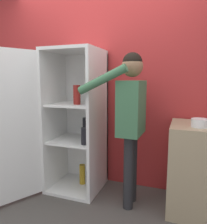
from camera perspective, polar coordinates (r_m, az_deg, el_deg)
ground_plane at (r=2.39m, az=-8.90°, el=-26.25°), size 12.00×12.00×0.00m
wall_back at (r=2.86m, az=0.17°, el=6.87°), size 7.00×0.06×2.55m
refrigerator at (r=2.66m, az=-10.00°, el=-2.55°), size 0.95×1.14×1.71m
person at (r=2.27m, az=7.11°, el=0.47°), size 0.61×0.53×1.63m
bowl at (r=2.25m, az=23.90°, el=-2.61°), size 0.16×0.16×0.08m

